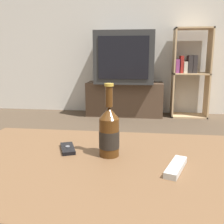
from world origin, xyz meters
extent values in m
cube|color=beige|center=(0.00, 3.02, 1.30)|extent=(8.00, 0.05, 2.60)
cube|color=brown|center=(0.00, 0.00, 0.45)|extent=(1.13, 0.74, 0.04)
cylinder|color=brown|center=(-0.50, 0.31, 0.22)|extent=(0.07, 0.07, 0.43)
cylinder|color=brown|center=(0.50, 0.31, 0.22)|extent=(0.07, 0.07, 0.43)
cube|color=#4C3828|center=(-0.13, 2.77, 0.23)|extent=(1.05, 0.36, 0.46)
cube|color=#2D2D2D|center=(-0.13, 2.77, 0.80)|extent=(0.77, 0.59, 0.68)
cube|color=black|center=(-0.13, 2.47, 0.80)|extent=(0.63, 0.01, 0.53)
cube|color=tan|center=(0.53, 2.81, 0.59)|extent=(0.02, 0.30, 1.18)
cube|color=tan|center=(0.99, 2.81, 0.59)|extent=(0.02, 0.30, 1.18)
cube|color=tan|center=(0.76, 2.81, 0.01)|extent=(0.48, 0.30, 0.02)
cube|color=tan|center=(0.76, 2.81, 0.59)|extent=(0.48, 0.30, 0.02)
cube|color=tan|center=(0.76, 2.81, 1.17)|extent=(0.48, 0.30, 0.02)
cube|color=#7F3875|center=(0.57, 2.81, 0.69)|extent=(0.05, 0.21, 0.18)
cube|color=maroon|center=(0.63, 2.81, 0.71)|extent=(0.04, 0.21, 0.22)
cube|color=beige|center=(0.67, 2.81, 0.68)|extent=(0.05, 0.21, 0.15)
cube|color=#2D2828|center=(0.73, 2.81, 0.72)|extent=(0.06, 0.21, 0.23)
cube|color=#2D2828|center=(0.79, 2.81, 0.72)|extent=(0.05, 0.21, 0.23)
cylinder|color=#47280F|center=(0.02, 0.06, 0.54)|extent=(0.07, 0.07, 0.14)
cylinder|color=black|center=(0.02, 0.06, 0.53)|extent=(0.08, 0.08, 0.06)
cone|color=#47280F|center=(0.02, 0.06, 0.63)|extent=(0.07, 0.07, 0.04)
cylinder|color=#47280F|center=(0.02, 0.06, 0.69)|extent=(0.03, 0.03, 0.07)
cylinder|color=#B79333|center=(0.02, 0.06, 0.73)|extent=(0.03, 0.03, 0.01)
cube|color=black|center=(-0.15, 0.09, 0.48)|extent=(0.09, 0.13, 0.01)
cylinder|color=slate|center=(-0.15, 0.09, 0.49)|extent=(0.02, 0.02, 0.00)
cube|color=beige|center=(0.25, -0.04, 0.48)|extent=(0.09, 0.17, 0.02)
camera|label=1|loc=(0.14, -0.85, 0.84)|focal=42.00mm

